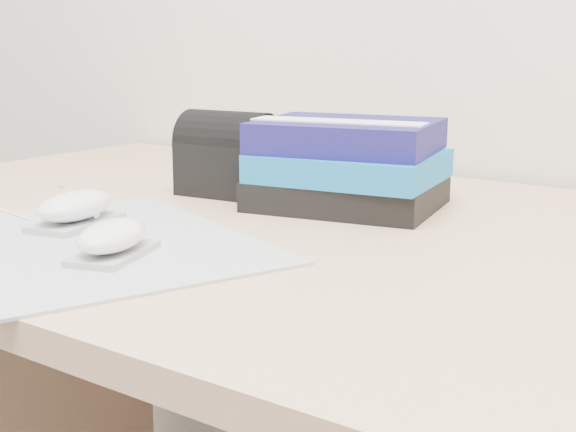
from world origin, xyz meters
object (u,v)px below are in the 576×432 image
Objects in this scene: mouse_front at (113,239)px; pouch at (228,154)px; book_stack at (348,165)px; desk at (406,412)px; mouse_rear at (75,209)px.

mouse_front is 0.83× the size of pouch.
desk is at bearing -21.76° from book_stack.
pouch reaches higher than desk.
pouch reaches higher than mouse_front.
pouch is (-0.18, -0.02, 0.00)m from book_stack.
book_stack is (-0.12, 0.05, 0.29)m from desk.
mouse_front is at bearing -99.12° from book_stack.
mouse_front is at bearing -26.21° from mouse_rear.
mouse_rear is 0.47× the size of book_stack.
desk is 0.43m from mouse_front.
mouse_rear is at bearing -142.55° from desk.
pouch is at bearing 175.53° from desk.
desk is 11.86× the size of pouch.
book_stack reaches higher than mouse_front.
pouch is at bearing 110.65° from mouse_front.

